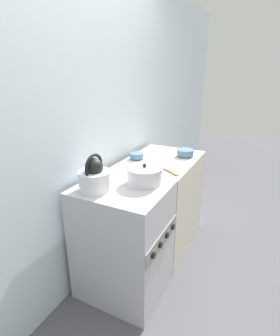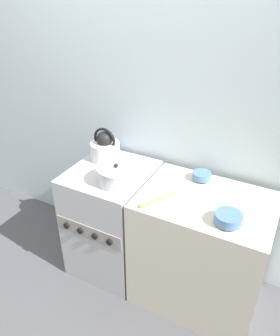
# 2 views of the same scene
# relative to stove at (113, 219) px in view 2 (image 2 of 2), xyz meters

# --- Properties ---
(ground_plane) EXTENTS (12.00, 12.00, 0.00)m
(ground_plane) POSITION_rel_stove_xyz_m (0.00, -0.30, -0.43)
(ground_plane) COLOR #4C4C51
(wall_back) EXTENTS (7.00, 0.06, 2.50)m
(wall_back) POSITION_rel_stove_xyz_m (0.00, 0.37, 0.82)
(wall_back) COLOR silver
(wall_back) RESTS_ON ground_plane
(stove) EXTENTS (0.54, 0.63, 0.87)m
(stove) POSITION_rel_stove_xyz_m (0.00, 0.00, 0.00)
(stove) COLOR #B2B2B7
(stove) RESTS_ON ground_plane
(counter) EXTENTS (0.83, 0.60, 0.86)m
(counter) POSITION_rel_stove_xyz_m (0.71, -0.00, -0.00)
(counter) COLOR beige
(counter) RESTS_ON ground_plane
(kettle) EXTENTS (0.26, 0.21, 0.25)m
(kettle) POSITION_rel_stove_xyz_m (-0.12, 0.13, 0.52)
(kettle) COLOR silver
(kettle) RESTS_ON stove
(cooking_pot) EXTENTS (0.25, 0.25, 0.15)m
(cooking_pot) POSITION_rel_stove_xyz_m (0.12, -0.11, 0.49)
(cooking_pot) COLOR silver
(cooking_pot) RESTS_ON stove
(enamel_bowl) EXTENTS (0.15, 0.15, 0.07)m
(enamel_bowl) POSITION_rel_stove_xyz_m (0.88, -0.17, 0.46)
(enamel_bowl) COLOR #4C729E
(enamel_bowl) RESTS_ON counter
(small_ceramic_bowl) EXTENTS (0.12, 0.12, 0.06)m
(small_ceramic_bowl) POSITION_rel_stove_xyz_m (0.60, 0.20, 0.46)
(small_ceramic_bowl) COLOR #4C729E
(small_ceramic_bowl) RESTS_ON counter
(wooden_spoon) EXTENTS (0.16, 0.26, 0.02)m
(wooden_spoon) POSITION_rel_stove_xyz_m (0.43, -0.17, 0.43)
(wooden_spoon) COLOR #A37A4C
(wooden_spoon) RESTS_ON counter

